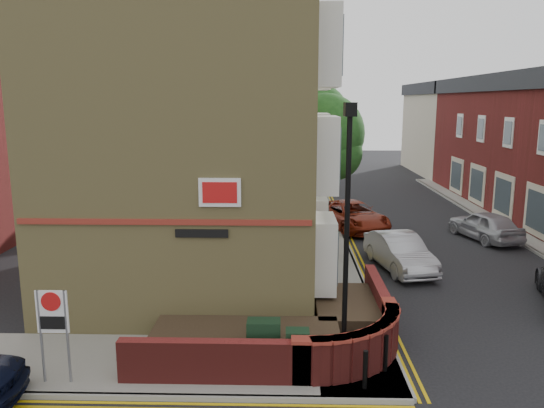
{
  "coord_description": "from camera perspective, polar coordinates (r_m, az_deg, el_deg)",
  "views": [
    {
      "loc": [
        0.21,
        -10.52,
        6.45
      ],
      "look_at": [
        -0.17,
        4.0,
        3.62
      ],
      "focal_mm": 35.0,
      "sensor_mm": 36.0,
      "label": 1
    }
  ],
  "objects": [
    {
      "name": "corner_building",
      "position": [
        18.77,
        -7.98,
        10.25
      ],
      "size": [
        8.95,
        10.4,
        13.6
      ],
      "color": "tan",
      "rests_on": "ground"
    },
    {
      "name": "red_car_main",
      "position": [
        27.34,
        8.61,
        -1.22
      ],
      "size": [
        3.9,
        5.56,
        1.41
      ],
      "primitive_type": "imported",
      "rotation": [
        0.0,
        0.0,
        0.34
      ],
      "color": "maroon",
      "rests_on": "ground"
    },
    {
      "name": "pavement_main",
      "position": [
        27.34,
        5.23,
        -2.53
      ],
      "size": [
        2.0,
        32.0,
        0.12
      ],
      "primitive_type": "cube",
      "color": "gray",
      "rests_on": "ground"
    },
    {
      "name": "kerb_main_far",
      "position": [
        26.65,
        25.41,
        -3.93
      ],
      "size": [
        0.15,
        40.0,
        0.12
      ],
      "primitive_type": "cube",
      "color": "gray",
      "rests_on": "ground"
    },
    {
      "name": "garden_wall",
      "position": [
        14.53,
        0.55,
        -15.32
      ],
      "size": [
        6.8,
        6.0,
        1.2
      ],
      "primitive_type": null,
      "color": "maroon",
      "rests_on": "ground"
    },
    {
      "name": "yellow_lines_main",
      "position": [
        27.46,
        7.84,
        -2.64
      ],
      "size": [
        0.28,
        32.0,
        0.01
      ],
      "primitive_type": "cube",
      "color": "gold",
      "rests_on": "ground"
    },
    {
      "name": "bollard_near",
      "position": [
        12.53,
        9.99,
        -17.14
      ],
      "size": [
        0.11,
        0.11,
        0.9
      ],
      "primitive_type": "cylinder",
      "color": "black",
      "rests_on": "pavement_corner"
    },
    {
      "name": "yellow_lines_side",
      "position": [
        12.68,
        -16.77,
        -20.03
      ],
      "size": [
        13.0,
        0.28,
        0.01
      ],
      "primitive_type": "cube",
      "color": "gold",
      "rests_on": "ground"
    },
    {
      "name": "tree_far",
      "position": [
        40.63,
        4.09,
        8.84
      ],
      "size": [
        3.81,
        3.81,
        7.0
      ],
      "color": "#382B1E",
      "rests_on": "pavement_main"
    },
    {
      "name": "zone_sign",
      "position": [
        13.1,
        -22.51,
        -11.37
      ],
      "size": [
        0.72,
        0.07,
        2.2
      ],
      "color": "slate",
      "rests_on": "pavement_corner"
    },
    {
      "name": "tree_near",
      "position": [
        24.69,
        5.71,
        6.92
      ],
      "size": [
        3.64,
        3.65,
        6.7
      ],
      "color": "#382B1E",
      "rests_on": "pavement_main"
    },
    {
      "name": "silver_car_far",
      "position": [
        26.88,
        21.94,
        -2.13
      ],
      "size": [
        2.71,
        4.4,
        1.4
      ],
      "primitive_type": "imported",
      "rotation": [
        0.0,
        0.0,
        3.42
      ],
      "color": "#A6A7AE",
      "rests_on": "ground"
    },
    {
      "name": "kerb_side",
      "position": [
        12.86,
        -16.42,
        -19.26
      ],
      "size": [
        13.0,
        0.15,
        0.12
      ],
      "primitive_type": "cube",
      "color": "gray",
      "rests_on": "ground"
    },
    {
      "name": "kerb_main_near",
      "position": [
        27.42,
        7.32,
        -2.53
      ],
      "size": [
        0.15,
        32.0,
        0.12
      ],
      "primitive_type": "cube",
      "color": "gray",
      "rests_on": "ground"
    },
    {
      "name": "utility_cabinet_small",
      "position": [
        12.89,
        2.74,
        -15.62
      ],
      "size": [
        0.55,
        0.4,
        1.1
      ],
      "primitive_type": "cube",
      "color": "#16321E",
      "rests_on": "pavement_corner"
    },
    {
      "name": "far_terrace_cream",
      "position": [
        50.64,
        18.08,
        7.78
      ],
      "size": [
        5.4,
        12.4,
        8.0
      ],
      "color": "beige",
      "rests_on": "ground"
    },
    {
      "name": "pavement_corner",
      "position": [
        14.11,
        -14.5,
        -16.27
      ],
      "size": [
        13.0,
        3.0,
        0.12
      ],
      "primitive_type": "cube",
      "color": "gray",
      "rests_on": "ground"
    },
    {
      "name": "lamppost",
      "position": [
        12.2,
        8.02,
        -3.83
      ],
      "size": [
        0.25,
        0.5,
        6.3
      ],
      "color": "black",
      "rests_on": "pavement_corner"
    },
    {
      "name": "tree_mid",
      "position": [
        32.64,
        4.72,
        8.8
      ],
      "size": [
        4.03,
        4.03,
        7.42
      ],
      "color": "#382B1E",
      "rests_on": "pavement_main"
    },
    {
      "name": "traffic_light_assembly",
      "position": [
        35.77,
        5.04,
        5.11
      ],
      "size": [
        0.2,
        0.16,
        4.2
      ],
      "color": "black",
      "rests_on": "pavement_main"
    },
    {
      "name": "silver_car_near",
      "position": [
        21.2,
        13.56,
        -5.04
      ],
      "size": [
        2.29,
        4.42,
        1.39
      ],
      "primitive_type": "imported",
      "rotation": [
        0.0,
        0.0,
        0.2
      ],
      "color": "#9D9EA4",
      "rests_on": "ground"
    },
    {
      "name": "utility_cabinet_large",
      "position": [
        13.14,
        -0.89,
        -14.81
      ],
      "size": [
        0.8,
        0.45,
        1.2
      ],
      "primitive_type": "cube",
      "color": "#16321E",
      "rests_on": "pavement_corner"
    },
    {
      "name": "ground",
      "position": [
        12.34,
        0.33,
        -20.48
      ],
      "size": [
        120.0,
        120.0,
        0.0
      ],
      "primitive_type": "plane",
      "color": "black",
      "rests_on": "ground"
    },
    {
      "name": "bollard_far",
      "position": [
        13.33,
        12.12,
        -15.41
      ],
      "size": [
        0.11,
        0.11,
        0.9
      ],
      "primitive_type": "cylinder",
      "color": "black",
      "rests_on": "pavement_corner"
    }
  ]
}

